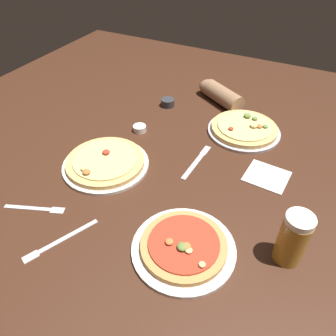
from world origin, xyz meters
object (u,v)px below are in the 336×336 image
at_px(pizza_plate_far, 244,129).
at_px(diner_arm, 219,93).
at_px(beer_mug_dark, 294,238).
at_px(pizza_plate_side, 184,247).
at_px(knife_right, 197,161).
at_px(pizza_plate_near, 106,162).
at_px(fork_spare, 36,208).
at_px(napkin_folded, 267,176).
at_px(fork_left, 60,240).
at_px(ramekin_butter, 168,102).
at_px(ramekin_sauce, 140,128).

height_order(pizza_plate_far, diner_arm, diner_arm).
bearing_deg(diner_arm, beer_mug_dark, -57.39).
xyz_separation_m(pizza_plate_side, knife_right, (-0.12, 0.39, -0.01)).
distance_m(pizza_plate_near, fork_spare, 0.29).
height_order(pizza_plate_far, napkin_folded, pizza_plate_far).
bearing_deg(pizza_plate_far, fork_left, -111.71).
distance_m(pizza_plate_side, fork_spare, 0.50).
height_order(pizza_plate_side, diner_arm, diner_arm).
distance_m(pizza_plate_far, ramekin_butter, 0.40).
bearing_deg(fork_left, beer_mug_dark, 22.42).
height_order(napkin_folded, fork_spare, napkin_folded).
distance_m(pizza_plate_near, knife_right, 0.34).
distance_m(ramekin_butter, diner_arm, 0.25).
height_order(fork_left, knife_right, same).
bearing_deg(napkin_folded, beer_mug_dark, -66.71).
distance_m(pizza_plate_near, ramekin_sauce, 0.26).
height_order(fork_spare, diner_arm, diner_arm).
relative_size(fork_spare, diner_arm, 0.74).
distance_m(pizza_plate_side, beer_mug_dark, 0.30).
height_order(pizza_plate_near, pizza_plate_side, same).
relative_size(beer_mug_dark, fork_left, 0.77).
bearing_deg(beer_mug_dark, knife_right, 145.33).
relative_size(pizza_plate_far, fork_left, 1.39).
xyz_separation_m(pizza_plate_near, diner_arm, (0.21, 0.66, 0.03)).
xyz_separation_m(beer_mug_dark, knife_right, (-0.39, 0.27, -0.08)).
height_order(ramekin_butter, napkin_folded, ramekin_butter).
relative_size(pizza_plate_far, beer_mug_dark, 1.82).
height_order(pizza_plate_far, ramekin_butter, pizza_plate_far).
bearing_deg(napkin_folded, fork_spare, -141.89).
bearing_deg(pizza_plate_side, pizza_plate_near, 153.41).
bearing_deg(napkin_folded, ramekin_sauce, 175.35).
relative_size(pizza_plate_far, pizza_plate_side, 1.02).
height_order(napkin_folded, diner_arm, diner_arm).
bearing_deg(ramekin_sauce, napkin_folded, -4.65).
bearing_deg(napkin_folded, fork_left, -130.38).
xyz_separation_m(pizza_plate_side, diner_arm, (-0.21, 0.87, 0.03)).
distance_m(fork_spare, diner_arm, 0.99).
bearing_deg(ramekin_butter, pizza_plate_far, -7.93).
distance_m(pizza_plate_near, fork_left, 0.36).
bearing_deg(pizza_plate_near, ramekin_sauce, 91.23).
xyz_separation_m(pizza_plate_side, beer_mug_dark, (0.27, 0.11, 0.07)).
distance_m(beer_mug_dark, ramekin_butter, 0.92).
xyz_separation_m(napkin_folded, diner_arm, (-0.35, 0.45, 0.04)).
distance_m(ramekin_sauce, fork_spare, 0.55).
distance_m(pizza_plate_far, pizza_plate_side, 0.66).
height_order(ramekin_sauce, napkin_folded, ramekin_sauce).
relative_size(ramekin_sauce, fork_spare, 0.29).
relative_size(ramekin_sauce, napkin_folded, 0.38).
height_order(pizza_plate_near, fork_left, pizza_plate_near).
bearing_deg(ramekin_butter, napkin_folded, -28.04).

